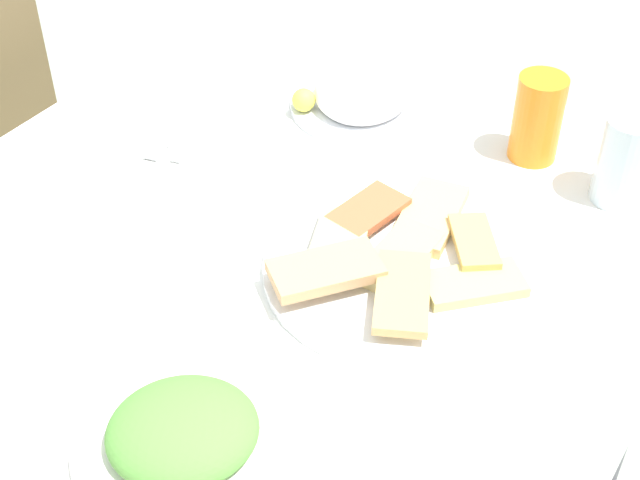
% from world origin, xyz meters
% --- Properties ---
extents(dining_table, '(1.02, 0.92, 0.75)m').
position_xyz_m(dining_table, '(0.00, 0.00, 0.67)').
color(dining_table, white).
rests_on(dining_table, ground_plane).
extents(pide_platter, '(0.33, 0.32, 0.04)m').
position_xyz_m(pide_platter, '(0.05, -0.15, 0.76)').
color(pide_platter, white).
rests_on(pide_platter, dining_table).
extents(salad_plate_greens, '(0.22, 0.22, 0.06)m').
position_xyz_m(salad_plate_greens, '(-0.29, -0.10, 0.77)').
color(salad_plate_greens, white).
rests_on(salad_plate_greens, dining_table).
extents(salad_plate_rice, '(0.21, 0.21, 0.07)m').
position_xyz_m(salad_plate_rice, '(0.34, 0.07, 0.77)').
color(salad_plate_rice, white).
rests_on(salad_plate_rice, dining_table).
extents(soda_can, '(0.09, 0.09, 0.12)m').
position_xyz_m(soda_can, '(0.36, -0.19, 0.81)').
color(soda_can, orange).
rests_on(soda_can, dining_table).
extents(drinking_glass, '(0.07, 0.07, 0.12)m').
position_xyz_m(drinking_glass, '(0.33, -0.32, 0.81)').
color(drinking_glass, silver).
rests_on(drinking_glass, dining_table).
extents(paper_napkin, '(0.13, 0.13, 0.00)m').
position_xyz_m(paper_napkin, '(0.16, 0.25, 0.75)').
color(paper_napkin, white).
rests_on(paper_napkin, dining_table).
extents(fork, '(0.17, 0.05, 0.00)m').
position_xyz_m(fork, '(0.16, 0.23, 0.76)').
color(fork, silver).
rests_on(fork, paper_napkin).
extents(spoon, '(0.20, 0.07, 0.00)m').
position_xyz_m(spoon, '(0.16, 0.27, 0.76)').
color(spoon, silver).
rests_on(spoon, paper_napkin).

